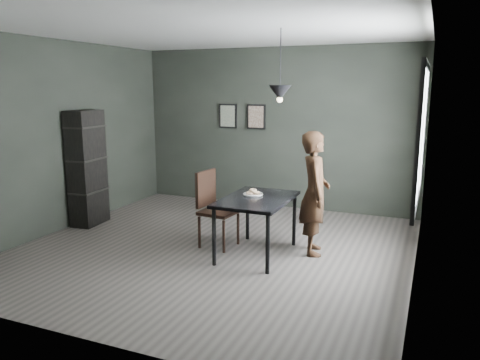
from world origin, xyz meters
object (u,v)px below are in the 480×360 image
at_px(cafe_table, 257,204).
at_px(shelf_unit, 87,168).
at_px(wood_chair, 213,203).
at_px(woman, 315,193).
at_px(pendant_lamp, 280,93).
at_px(white_plate, 253,195).

relative_size(cafe_table, shelf_unit, 0.68).
bearing_deg(shelf_unit, wood_chair, -9.93).
relative_size(woman, pendant_lamp, 1.83).
bearing_deg(shelf_unit, pendant_lamp, -9.02).
xyz_separation_m(wood_chair, pendant_lamp, (0.93, -0.02, 1.47)).
xyz_separation_m(woman, pendant_lamp, (-0.40, -0.26, 1.26)).
xyz_separation_m(white_plate, shelf_unit, (-2.82, 0.18, 0.13)).
bearing_deg(pendant_lamp, wood_chair, 178.60).
height_order(wood_chair, shelf_unit, shelf_unit).
bearing_deg(white_plate, cafe_table, -50.81).
distance_m(cafe_table, white_plate, 0.17).
height_order(cafe_table, pendant_lamp, pendant_lamp).
xyz_separation_m(white_plate, woman, (0.75, 0.24, 0.04)).
bearing_deg(wood_chair, cafe_table, -4.17).
bearing_deg(woman, shelf_unit, 73.72).
bearing_deg(pendant_lamp, shelf_unit, 176.40).
bearing_deg(woman, wood_chair, 82.83).
xyz_separation_m(woman, shelf_unit, (-3.57, -0.06, 0.10)).
relative_size(cafe_table, wood_chair, 1.17).
distance_m(cafe_table, wood_chair, 0.69).
bearing_deg(wood_chair, pendant_lamp, 4.72).
bearing_deg(wood_chair, shelf_unit, -178.38).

